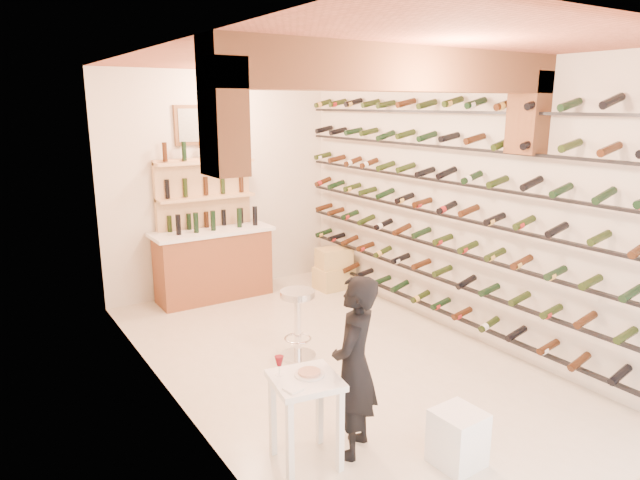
# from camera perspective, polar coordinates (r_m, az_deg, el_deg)

# --- Properties ---
(ground) EXTENTS (6.00, 6.00, 0.00)m
(ground) POSITION_cam_1_polar(r_m,az_deg,el_deg) (6.35, 1.50, -12.02)
(ground) COLOR beige
(ground) RESTS_ON ground
(room_shell) EXTENTS (3.52, 6.02, 3.21)m
(room_shell) POSITION_cam_1_polar(r_m,az_deg,el_deg) (5.54, 3.17, 8.45)
(room_shell) COLOR beige
(room_shell) RESTS_ON ground
(wine_rack) EXTENTS (0.32, 5.70, 2.56)m
(wine_rack) POSITION_cam_1_polar(r_m,az_deg,el_deg) (6.82, 12.30, 3.16)
(wine_rack) COLOR black
(wine_rack) RESTS_ON ground
(back_counter) EXTENTS (1.70, 0.62, 1.29)m
(back_counter) POSITION_cam_1_polar(r_m,az_deg,el_deg) (8.24, -10.65, -2.22)
(back_counter) COLOR brown
(back_counter) RESTS_ON ground
(back_shelving) EXTENTS (1.40, 0.31, 2.73)m
(back_shelving) POSITION_cam_1_polar(r_m,az_deg,el_deg) (8.32, -11.47, 2.38)
(back_shelving) COLOR tan
(back_shelving) RESTS_ON ground
(tasting_table) EXTENTS (0.58, 0.58, 0.88)m
(tasting_table) POSITION_cam_1_polar(r_m,az_deg,el_deg) (4.48, -1.52, -15.14)
(tasting_table) COLOR white
(tasting_table) RESTS_ON ground
(white_stool) EXTENTS (0.37, 0.37, 0.44)m
(white_stool) POSITION_cam_1_polar(r_m,az_deg,el_deg) (4.77, 13.69, -18.78)
(white_stool) COLOR white
(white_stool) RESTS_ON ground
(person) EXTENTS (0.65, 0.61, 1.48)m
(person) POSITION_cam_1_polar(r_m,az_deg,el_deg) (4.55, 3.46, -12.60)
(person) COLOR black
(person) RESTS_ON ground
(chrome_barstool) EXTENTS (0.40, 0.40, 0.77)m
(chrome_barstool) POSITION_cam_1_polar(r_m,az_deg,el_deg) (6.26, -2.26, -7.95)
(chrome_barstool) COLOR silver
(chrome_barstool) RESTS_ON ground
(crate_lower) EXTENTS (0.56, 0.40, 0.33)m
(crate_lower) POSITION_cam_1_polar(r_m,az_deg,el_deg) (8.64, 1.40, -3.79)
(crate_lower) COLOR tan
(crate_lower) RESTS_ON ground
(crate_upper) EXTENTS (0.53, 0.39, 0.29)m
(crate_upper) POSITION_cam_1_polar(r_m,az_deg,el_deg) (8.55, 1.41, -1.81)
(crate_upper) COLOR tan
(crate_upper) RESTS_ON crate_lower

